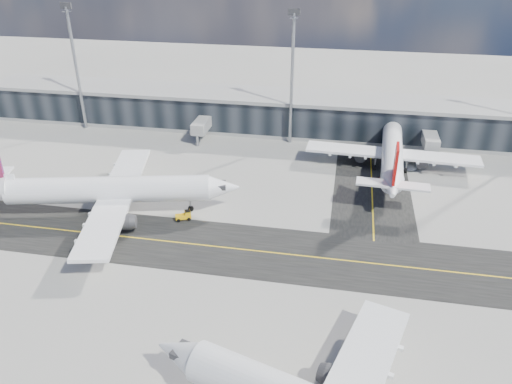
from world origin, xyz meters
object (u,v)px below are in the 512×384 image
airliner_af (105,190)px  baggage_tug (185,215)px  airliner_redtail (392,152)px  service_van (408,163)px

airliner_af → baggage_tug: 13.97m
airliner_redtail → service_van: (3.74, 2.61, -3.19)m
airliner_af → airliner_redtail: 54.74m
airliner_af → baggage_tug: bearing=78.0°
airliner_redtail → baggage_tug: bearing=-140.0°
baggage_tug → airliner_af: bearing=-113.4°
airliner_redtail → airliner_af: bearing=-148.3°
service_van → baggage_tug: bearing=-152.4°
airliner_af → baggage_tug: airliner_af is taller
airliner_af → airliner_redtail: size_ratio=1.10×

